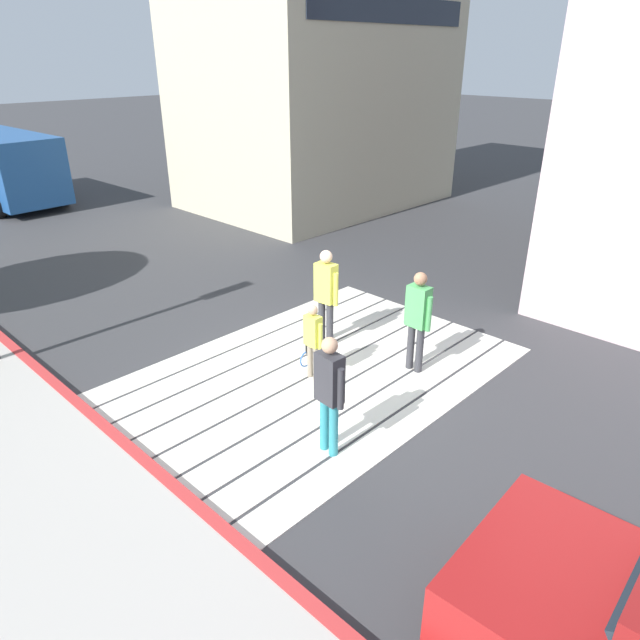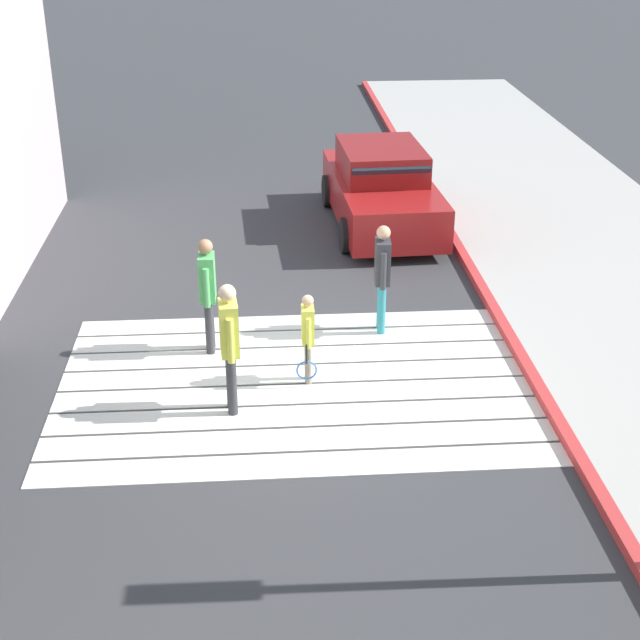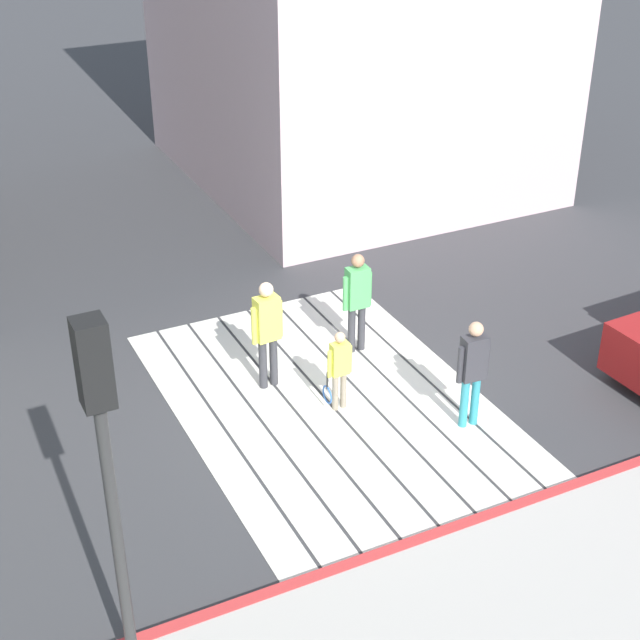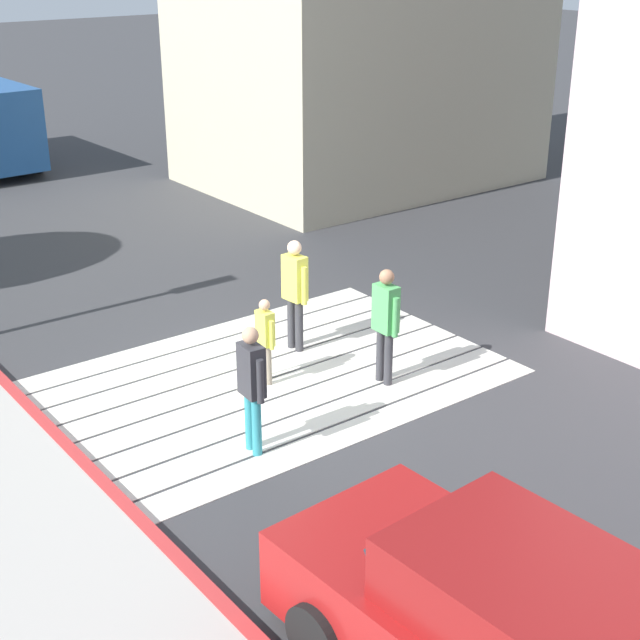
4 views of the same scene
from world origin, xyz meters
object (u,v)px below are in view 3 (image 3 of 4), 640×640
at_px(pedestrian_adult_lead, 357,296).
at_px(pedestrian_child_with_racket, 339,367).
at_px(pedestrian_adult_trailing, 267,327).
at_px(pedestrian_adult_side, 473,367).
at_px(traffic_light_corner, 103,437).

relative_size(pedestrian_adult_lead, pedestrian_child_with_racket, 1.34).
distance_m(pedestrian_adult_trailing, pedestrian_child_with_racket, 1.26).
xyz_separation_m(pedestrian_adult_trailing, pedestrian_child_with_racket, (-1.02, -0.68, -0.30)).
distance_m(pedestrian_adult_lead, pedestrian_child_with_racket, 1.72).
relative_size(pedestrian_adult_lead, pedestrian_adult_side, 1.02).
relative_size(pedestrian_adult_trailing, pedestrian_child_with_racket, 1.37).
relative_size(pedestrian_adult_lead, pedestrian_adult_trailing, 0.97).
height_order(pedestrian_adult_lead, pedestrian_adult_trailing, pedestrian_adult_trailing).
distance_m(pedestrian_adult_side, pedestrian_child_with_racket, 1.92).
bearing_deg(pedestrian_adult_side, pedestrian_adult_lead, 10.37).
bearing_deg(pedestrian_adult_lead, pedestrian_adult_trailing, 101.28).
xyz_separation_m(traffic_light_corner, pedestrian_adult_side, (2.20, -5.61, -2.05)).
xyz_separation_m(pedestrian_adult_trailing, pedestrian_adult_side, (-2.21, -2.17, -0.05)).
bearing_deg(pedestrian_adult_trailing, pedestrian_child_with_racket, -146.21).
xyz_separation_m(traffic_light_corner, pedestrian_adult_trailing, (4.41, -3.44, -2.00)).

